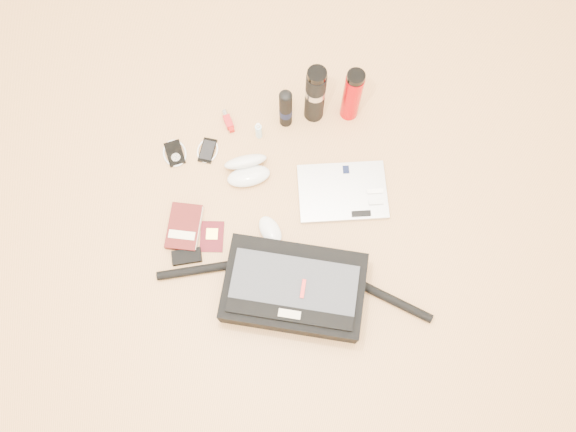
{
  "coord_description": "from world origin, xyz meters",
  "views": [
    {
      "loc": [
        -0.08,
        -0.6,
        2.03
      ],
      "look_at": [
        0.04,
        0.04,
        0.06
      ],
      "focal_mm": 35.0,
      "sensor_mm": 36.0,
      "label": 1
    }
  ],
  "objects_px": {
    "messenger_bag": "(293,288)",
    "thermos_black": "(315,94)",
    "book": "(185,227)",
    "laptop": "(343,192)",
    "thermos_red": "(352,95)"
  },
  "relations": [
    {
      "from": "book",
      "to": "thermos_black",
      "type": "relative_size",
      "value": 0.69
    },
    {
      "from": "book",
      "to": "thermos_black",
      "type": "bearing_deg",
      "value": 51.3
    },
    {
      "from": "thermos_black",
      "to": "thermos_red",
      "type": "bearing_deg",
      "value": -9.44
    },
    {
      "from": "book",
      "to": "laptop",
      "type": "bearing_deg",
      "value": 20.04
    },
    {
      "from": "laptop",
      "to": "book",
      "type": "bearing_deg",
      "value": -170.01
    },
    {
      "from": "laptop",
      "to": "thermos_black",
      "type": "bearing_deg",
      "value": 104.07
    },
    {
      "from": "messenger_bag",
      "to": "thermos_black",
      "type": "bearing_deg",
      "value": 92.28
    },
    {
      "from": "messenger_bag",
      "to": "thermos_red",
      "type": "relative_size",
      "value": 3.44
    },
    {
      "from": "messenger_bag",
      "to": "thermos_black",
      "type": "distance_m",
      "value": 0.74
    },
    {
      "from": "thermos_black",
      "to": "laptop",
      "type": "bearing_deg",
      "value": -83.94
    },
    {
      "from": "laptop",
      "to": "thermos_red",
      "type": "bearing_deg",
      "value": 81.02
    },
    {
      "from": "thermos_black",
      "to": "messenger_bag",
      "type": "bearing_deg",
      "value": -108.06
    },
    {
      "from": "thermos_red",
      "to": "thermos_black",
      "type": "bearing_deg",
      "value": 170.56
    },
    {
      "from": "book",
      "to": "messenger_bag",
      "type": "bearing_deg",
      "value": -24.01
    },
    {
      "from": "book",
      "to": "thermos_red",
      "type": "distance_m",
      "value": 0.81
    }
  ]
}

